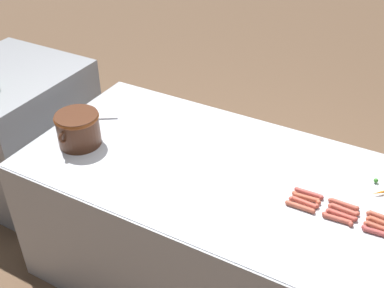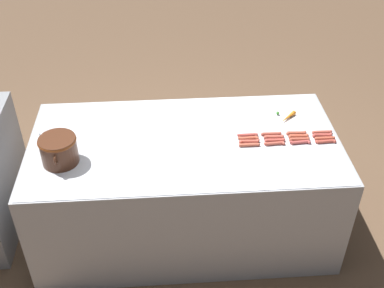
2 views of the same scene
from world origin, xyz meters
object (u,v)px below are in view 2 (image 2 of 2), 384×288
object	(u,v)px
hot_dog_0	(326,141)
hot_dog_4	(325,138)
hot_dog_10	(274,137)
bean_pot	(59,149)
hot_dog_5	(299,139)
hot_dog_6	(275,140)
serving_spoon	(47,134)
hot_dog_9	(298,136)
hot_dog_8	(322,135)
carrot	(287,117)
hot_dog_15	(248,135)
hot_dog_14	(271,134)
hot_dog_3	(249,145)
hot_dog_7	(249,141)
hot_dog_13	(296,133)
hot_dog_2	(275,143)
hot_dog_11	(248,138)
hot_dog_1	(300,142)
hot_dog_12	(322,132)

from	to	relation	value
hot_dog_0	hot_dog_4	xyz separation A→B (m)	(0.04, -0.00, 0.00)
hot_dog_0	hot_dog_10	size ratio (longest dim) A/B	1.00
hot_dog_4	bean_pot	world-z (taller)	bean_pot
hot_dog_10	hot_dog_5	bearing A→B (deg)	-102.85
hot_dog_6	serving_spoon	world-z (taller)	hot_dog_6
hot_dog_9	hot_dog_8	bearing A→B (deg)	-90.47
hot_dog_9	bean_pot	xyz separation A→B (m)	(-0.15, 1.60, 0.09)
carrot	hot_dog_0	bearing A→B (deg)	-147.49
hot_dog_5	hot_dog_15	size ratio (longest dim) A/B	1.00
hot_dog_6	hot_dog_9	distance (m)	0.18
hot_dog_14	hot_dog_6	bearing A→B (deg)	-172.93
hot_dog_0	hot_dog_9	size ratio (longest dim) A/B	1.00
hot_dog_10	carrot	xyz separation A→B (m)	(0.23, -0.15, 0.00)
hot_dog_9	serving_spoon	world-z (taller)	hot_dog_9
hot_dog_3	carrot	world-z (taller)	carrot
hot_dog_9	hot_dog_15	world-z (taller)	same
hot_dog_7	hot_dog_14	bearing A→B (deg)	-65.38
hot_dog_13	hot_dog_3	bearing A→B (deg)	108.00
hot_dog_10	hot_dog_14	xyz separation A→B (m)	(0.04, 0.01, 0.00)
hot_dog_6	hot_dog_15	distance (m)	0.19
hot_dog_2	hot_dog_8	world-z (taller)	same
hot_dog_2	bean_pot	size ratio (longest dim) A/B	0.48
hot_dog_10	bean_pot	xyz separation A→B (m)	(-0.15, 1.43, 0.09)
hot_dog_4	bean_pot	distance (m)	1.78
hot_dog_3	bean_pot	xyz separation A→B (m)	(-0.07, 1.25, 0.09)
hot_dog_11	bean_pot	distance (m)	1.26
hot_dog_1	hot_dog_3	world-z (taller)	same
hot_dog_14	hot_dog_4	bearing A→B (deg)	-102.43
hot_dog_6	hot_dog_9	size ratio (longest dim) A/B	1.00
hot_dog_1	serving_spoon	xyz separation A→B (m)	(0.22, 1.73, -0.00)
bean_pot	carrot	size ratio (longest dim) A/B	2.08
hot_dog_7	bean_pot	bearing A→B (deg)	95.08
hot_dog_7	hot_dog_3	bearing A→B (deg)	172.46
hot_dog_3	hot_dog_10	size ratio (longest dim) A/B	1.00
hot_dog_2	hot_dog_8	size ratio (longest dim) A/B	1.00
hot_dog_11	hot_dog_4	bearing A→B (deg)	-94.27
hot_dog_9	serving_spoon	size ratio (longest dim) A/B	0.59
hot_dog_10	hot_dog_12	xyz separation A→B (m)	(0.03, -0.35, 0.00)
hot_dog_10	hot_dog_14	size ratio (longest dim) A/B	1.00
hot_dog_1	serving_spoon	distance (m)	1.75
hot_dog_12	hot_dog_14	distance (m)	0.36
hot_dog_11	hot_dog_13	size ratio (longest dim) A/B	1.00
hot_dog_1	hot_dog_3	distance (m)	0.35
hot_dog_12	hot_dog_15	distance (m)	0.52
hot_dog_2	hot_dog_10	size ratio (longest dim) A/B	1.00
hot_dog_7	hot_dog_11	size ratio (longest dim) A/B	1.00
hot_dog_12	hot_dog_0	bearing A→B (deg)	176.80
hot_dog_11	hot_dog_13	bearing A→B (deg)	-83.78
hot_dog_5	hot_dog_14	size ratio (longest dim) A/B	1.00
hot_dog_2	hot_dog_11	xyz separation A→B (m)	(0.07, 0.17, 0.00)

